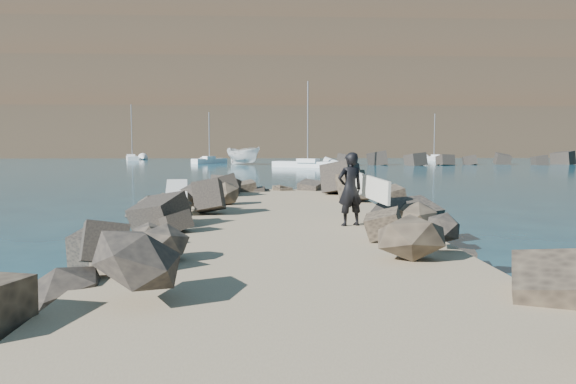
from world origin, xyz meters
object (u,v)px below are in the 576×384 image
object	(u,v)px
surfer_with_board	(353,189)
sailboat_e	(132,158)
boat_imported	(244,156)
surfboard_resting	(177,196)

from	to	relation	value
surfer_with_board	sailboat_e	xyz separation A→B (m)	(-22.84, 77.19, -1.10)
surfer_with_board	boat_imported	bearing A→B (deg)	94.48
surfboard_resting	sailboat_e	distance (m)	76.61
surfboard_resting	sailboat_e	xyz separation A→B (m)	(-18.39, 74.37, -0.69)
boat_imported	sailboat_e	distance (m)	26.83
surfboard_resting	boat_imported	bearing A→B (deg)	82.47
surfboard_resting	sailboat_e	bearing A→B (deg)	96.29
sailboat_e	boat_imported	bearing A→B (deg)	-46.89
boat_imported	sailboat_e	xyz separation A→B (m)	(-18.33, 19.58, -0.76)
boat_imported	surfer_with_board	bearing A→B (deg)	-128.09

